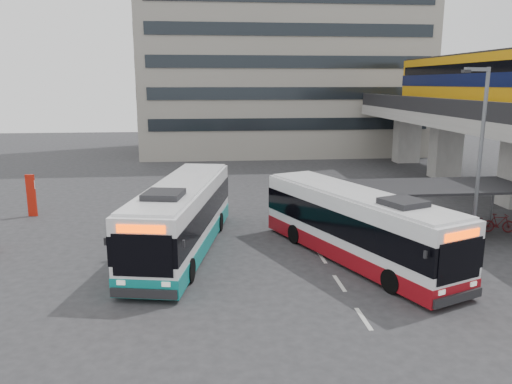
{
  "coord_description": "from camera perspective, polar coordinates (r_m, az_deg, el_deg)",
  "views": [
    {
      "loc": [
        -2.59,
        -20.71,
        7.62
      ],
      "look_at": [
        0.04,
        4.75,
        2.0
      ],
      "focal_mm": 35.0,
      "sensor_mm": 36.0,
      "label": 1
    }
  ],
  "objects": [
    {
      "name": "lamp_post",
      "position": [
        23.8,
        24.11,
        4.29
      ],
      "size": [
        1.43,
        0.52,
        8.27
      ],
      "rotation": [
        0.0,
        0.0,
        0.26
      ],
      "color": "#595B60",
      "rests_on": "ground"
    },
    {
      "name": "ground",
      "position": [
        22.22,
        1.17,
        -7.68
      ],
      "size": [
        120.0,
        120.0,
        0.0
      ],
      "primitive_type": "plane",
      "color": "#28282B",
      "rests_on": "ground"
    },
    {
      "name": "bus_main",
      "position": [
        22.18,
        11.27,
        -3.82
      ],
      "size": [
        6.4,
        11.19,
        3.28
      ],
      "rotation": [
        0.0,
        0.0,
        0.39
      ],
      "color": "white",
      "rests_on": "ground"
    },
    {
      "name": "bike_shelter",
      "position": [
        26.89,
        18.58,
        -1.57
      ],
      "size": [
        10.0,
        4.0,
        2.54
      ],
      "color": "#595B60",
      "rests_on": "ground"
    },
    {
      "name": "road_markings",
      "position": [
        19.94,
        9.52,
        -10.25
      ],
      "size": [
        0.15,
        7.6,
        0.01
      ],
      "color": "beige",
      "rests_on": "ground"
    },
    {
      "name": "pedestrian",
      "position": [
        22.85,
        -14.56,
        -5.44
      ],
      "size": [
        0.61,
        0.68,
        1.57
      ],
      "primitive_type": "imported",
      "rotation": [
        0.0,
        0.0,
        1.05
      ],
      "color": "black",
      "rests_on": "ground"
    },
    {
      "name": "bus_teal",
      "position": [
        23.13,
        -8.42,
        -2.88
      ],
      "size": [
        4.74,
        11.84,
        3.42
      ],
      "rotation": [
        0.0,
        0.0,
        -0.2
      ],
      "color": "white",
      "rests_on": "ground"
    },
    {
      "name": "office_block",
      "position": [
        57.57,
        2.83,
        17.23
      ],
      "size": [
        30.0,
        15.0,
        25.0
      ],
      "primitive_type": "cube",
      "color": "gray",
      "rests_on": "ground"
    },
    {
      "name": "viaduct",
      "position": [
        39.2,
        24.43,
        9.26
      ],
      "size": [
        8.0,
        32.0,
        9.68
      ],
      "color": "gray",
      "rests_on": "ground"
    },
    {
      "name": "sign_totem_north",
      "position": [
        31.69,
        -24.3,
        -0.29
      ],
      "size": [
        0.53,
        0.22,
        2.46
      ],
      "rotation": [
        0.0,
        0.0,
        -0.13
      ],
      "color": "#B2190B",
      "rests_on": "ground"
    }
  ]
}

